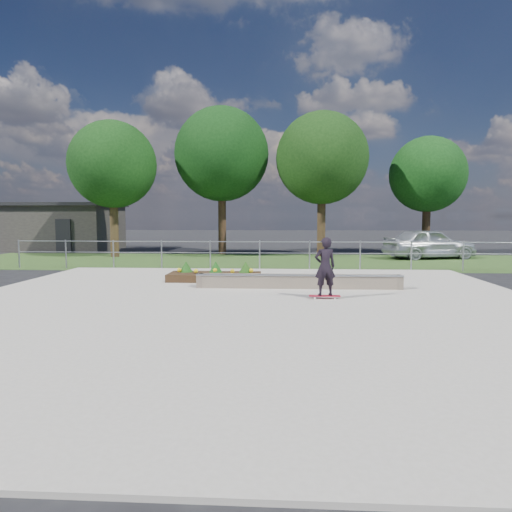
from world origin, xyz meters
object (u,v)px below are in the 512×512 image
(grind_ledge, at_px, (298,281))
(parked_car, at_px, (429,244))
(skateboarder, at_px, (325,267))
(planter_bed, at_px, (215,275))

(grind_ledge, distance_m, parked_car, 12.45)
(grind_ledge, relative_size, parked_car, 1.31)
(grind_ledge, bearing_deg, skateboarder, -69.95)
(grind_ledge, distance_m, skateboarder, 1.90)
(planter_bed, height_order, parked_car, parked_car)
(skateboarder, bearing_deg, parked_car, 61.95)
(skateboarder, relative_size, parked_car, 0.34)
(planter_bed, distance_m, skateboarder, 4.61)
(grind_ledge, height_order, planter_bed, planter_bed)
(planter_bed, distance_m, parked_car, 13.12)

